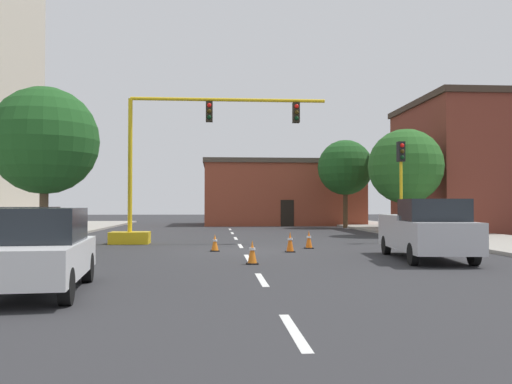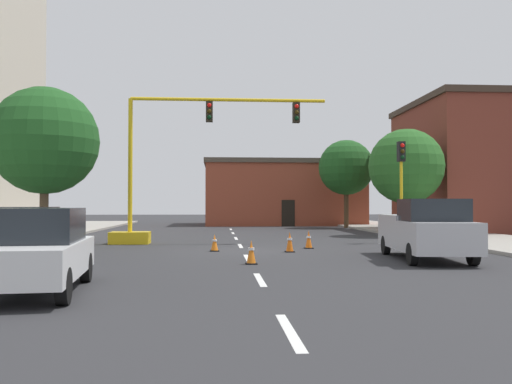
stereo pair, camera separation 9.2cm
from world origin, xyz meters
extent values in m
plane|color=#2D2D30|center=(0.00, 0.00, 0.00)|extent=(160.00, 160.00, 0.00)
cube|color=#9E998E|center=(-12.09, 8.00, 0.07)|extent=(6.00, 56.00, 0.14)
cube|color=#9E998E|center=(12.09, 8.00, 0.07)|extent=(6.00, 56.00, 0.14)
cube|color=silver|center=(0.00, -14.00, 0.00)|extent=(0.16, 2.40, 0.01)
cube|color=silver|center=(0.00, -8.50, 0.00)|extent=(0.16, 2.40, 0.01)
cube|color=silver|center=(0.00, -3.00, 0.00)|extent=(0.16, 2.40, 0.01)
cube|color=silver|center=(0.00, 2.50, 0.00)|extent=(0.16, 2.40, 0.01)
cube|color=silver|center=(0.00, 8.00, 0.00)|extent=(0.16, 2.40, 0.01)
cube|color=silver|center=(0.00, 13.50, 0.00)|extent=(0.16, 2.40, 0.01)
cube|color=silver|center=(0.00, 19.00, 0.00)|extent=(0.16, 2.40, 0.01)
cube|color=brown|center=(4.91, 28.87, 2.66)|extent=(13.73, 9.42, 5.32)
cube|color=#4C4238|center=(4.91, 28.87, 5.52)|extent=(14.03, 9.72, 0.40)
cube|color=black|center=(4.91, 24.13, 1.10)|extent=(1.10, 0.06, 2.20)
cube|color=brown|center=(18.45, 14.59, 4.19)|extent=(12.32, 10.31, 8.38)
cube|color=#3D2D23|center=(18.45, 14.59, 8.58)|extent=(12.62, 10.61, 0.40)
cube|color=yellow|center=(-5.04, 4.25, 0.28)|extent=(1.80, 1.20, 0.55)
cylinder|color=yellow|center=(-5.04, 4.25, 3.65)|extent=(0.20, 0.20, 6.20)
cylinder|color=yellow|center=(-0.47, 4.25, 6.75)|extent=(9.14, 0.16, 0.16)
cube|color=black|center=(-1.39, 4.25, 6.18)|extent=(0.32, 0.36, 0.95)
sphere|color=red|center=(-1.39, 4.06, 6.45)|extent=(0.20, 0.20, 0.20)
sphere|color=#38280A|center=(-1.39, 4.06, 6.17)|extent=(0.20, 0.20, 0.20)
sphere|color=black|center=(-1.39, 4.06, 5.89)|extent=(0.20, 0.20, 0.20)
cube|color=black|center=(2.73, 4.25, 6.18)|extent=(0.32, 0.36, 0.95)
sphere|color=red|center=(2.73, 4.06, 6.45)|extent=(0.20, 0.20, 0.20)
sphere|color=#38280A|center=(2.73, 4.06, 6.17)|extent=(0.20, 0.20, 0.20)
sphere|color=black|center=(2.73, 4.06, 5.89)|extent=(0.20, 0.20, 0.20)
cylinder|color=yellow|center=(7.69, 3.88, 2.40)|extent=(0.14, 0.14, 4.80)
cube|color=black|center=(7.69, 3.88, 4.33)|extent=(0.32, 0.36, 0.95)
sphere|color=red|center=(7.69, 3.69, 4.60)|extent=(0.20, 0.20, 0.20)
sphere|color=#38280A|center=(7.69, 3.69, 4.32)|extent=(0.20, 0.20, 0.20)
sphere|color=black|center=(7.69, 3.69, 4.04)|extent=(0.20, 0.20, 0.20)
cylinder|color=brown|center=(-8.27, 2.03, 1.41)|extent=(0.36, 0.36, 2.81)
sphere|color=#1E511E|center=(-8.27, 2.03, 4.50)|extent=(4.52, 4.52, 4.52)
cylinder|color=#4C3823|center=(9.01, 20.75, 1.55)|extent=(0.36, 0.36, 3.10)
sphere|color=#1E511E|center=(9.01, 20.75, 4.70)|extent=(4.28, 4.28, 4.28)
cylinder|color=brown|center=(9.93, 9.62, 1.21)|extent=(0.36, 0.36, 2.41)
sphere|color=#286023|center=(9.93, 9.62, 4.04)|extent=(4.34, 4.34, 4.34)
cube|color=#BCBCC1|center=(5.82, -3.98, 0.81)|extent=(2.48, 5.56, 0.95)
cube|color=#1E2328|center=(5.74, -4.88, 1.64)|extent=(1.99, 1.96, 0.70)
cube|color=#BCBCC1|center=(5.92, -2.80, 1.37)|extent=(2.24, 2.98, 0.16)
cylinder|color=black|center=(6.55, -5.89, 0.34)|extent=(0.28, 0.70, 0.68)
cylinder|color=black|center=(4.76, -5.73, 0.34)|extent=(0.28, 0.70, 0.68)
cylinder|color=black|center=(6.88, -2.23, 0.34)|extent=(0.28, 0.70, 0.68)
cylinder|color=black|center=(5.09, -2.07, 0.34)|extent=(0.28, 0.70, 0.68)
cube|color=white|center=(-4.76, -10.22, 0.69)|extent=(2.28, 4.66, 0.70)
cube|color=#1E2328|center=(-4.77, -10.12, 1.39)|extent=(1.92, 2.46, 0.70)
cylinder|color=black|center=(-5.73, -8.77, 0.34)|extent=(0.29, 0.70, 0.68)
cylinder|color=black|center=(-4.09, -8.61, 0.34)|extent=(0.29, 0.70, 0.68)
cylinder|color=black|center=(-3.79, -11.66, 0.34)|extent=(0.29, 0.70, 0.68)
cube|color=white|center=(-7.05, -4.29, 0.69)|extent=(1.93, 4.53, 0.70)
cube|color=#1E2328|center=(-7.06, -4.19, 1.39)|extent=(1.75, 2.33, 0.70)
cylinder|color=black|center=(-7.91, -2.78, 0.34)|extent=(0.23, 0.68, 0.68)
cylinder|color=black|center=(-6.26, -2.75, 0.34)|extent=(0.23, 0.68, 0.68)
cylinder|color=black|center=(-6.20, -5.81, 0.34)|extent=(0.23, 0.68, 0.68)
cube|color=black|center=(-1.12, -0.24, 0.02)|extent=(0.36, 0.36, 0.04)
cone|color=orange|center=(-1.12, -0.24, 0.35)|extent=(0.28, 0.28, 0.62)
cylinder|color=white|center=(-1.12, -0.24, 0.43)|extent=(0.19, 0.19, 0.08)
cube|color=black|center=(2.75, 0.87, 0.02)|extent=(0.36, 0.36, 0.04)
cone|color=orange|center=(2.75, 0.87, 0.39)|extent=(0.28, 0.28, 0.70)
cylinder|color=white|center=(2.75, 0.87, 0.48)|extent=(0.19, 0.19, 0.08)
cube|color=black|center=(1.74, -0.80, 0.02)|extent=(0.36, 0.36, 0.04)
cone|color=orange|center=(1.74, -0.80, 0.41)|extent=(0.28, 0.28, 0.74)
cylinder|color=white|center=(1.74, -0.80, 0.50)|extent=(0.19, 0.19, 0.08)
cube|color=black|center=(0.01, -5.00, 0.02)|extent=(0.36, 0.36, 0.04)
cone|color=orange|center=(0.01, -5.00, 0.38)|extent=(0.28, 0.28, 0.69)
cylinder|color=white|center=(0.01, -5.00, 0.47)|extent=(0.19, 0.19, 0.08)
camera|label=1|loc=(-1.14, -21.94, 1.81)|focal=39.18mm
camera|label=2|loc=(-1.05, -21.95, 1.81)|focal=39.18mm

